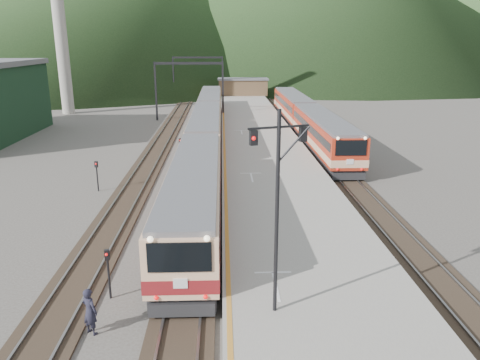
{
  "coord_description": "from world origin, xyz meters",
  "views": [
    {
      "loc": [
        1.67,
        -11.04,
        10.61
      ],
      "look_at": [
        2.78,
        18.02,
        2.0
      ],
      "focal_mm": 35.0,
      "sensor_mm": 36.0,
      "label": 1
    }
  ],
  "objects_px": {
    "second_train": "(305,118)",
    "worker": "(90,311)",
    "main_train": "(206,130)",
    "signal_mast": "(277,194)"
  },
  "relations": [
    {
      "from": "main_train",
      "to": "worker",
      "type": "xyz_separation_m",
      "value": [
        -3.36,
        -31.07,
        -1.11
      ]
    },
    {
      "from": "main_train",
      "to": "second_train",
      "type": "bearing_deg",
      "value": 34.89
    },
    {
      "from": "main_train",
      "to": "worker",
      "type": "distance_m",
      "value": 31.27
    },
    {
      "from": "second_train",
      "to": "main_train",
      "type": "bearing_deg",
      "value": -145.11
    },
    {
      "from": "main_train",
      "to": "signal_mast",
      "type": "bearing_deg",
      "value": -83.54
    },
    {
      "from": "main_train",
      "to": "signal_mast",
      "type": "height_order",
      "value": "signal_mast"
    },
    {
      "from": "worker",
      "to": "signal_mast",
      "type": "bearing_deg",
      "value": -147.96
    },
    {
      "from": "second_train",
      "to": "worker",
      "type": "relative_size",
      "value": 21.33
    },
    {
      "from": "second_train",
      "to": "worker",
      "type": "distance_m",
      "value": 41.83
    },
    {
      "from": "signal_mast",
      "to": "main_train",
      "type": "bearing_deg",
      "value": 96.46
    }
  ]
}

